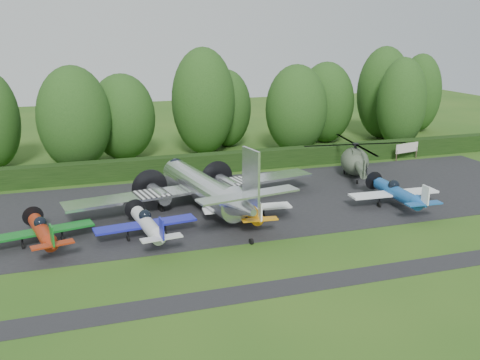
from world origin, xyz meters
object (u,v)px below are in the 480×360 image
object	(u,v)px
light_plane_blue	(397,193)
transport_plane	(203,188)
sign_board	(407,149)
helicopter	(355,159)
light_plane_red	(43,231)
light_plane_orange	(249,208)
light_plane_white	(147,224)

from	to	relation	value
light_plane_blue	transport_plane	bearing A→B (deg)	163.01
light_plane_blue	sign_board	size ratio (longest dim) A/B	2.41
helicopter	transport_plane	bearing A→B (deg)	175.03
light_plane_red	helicopter	xyz separation A→B (m)	(30.07, 9.69, 0.72)
light_plane_orange	sign_board	world-z (taller)	light_plane_orange
light_plane_red	light_plane_blue	distance (m)	28.60
transport_plane	light_plane_red	xyz separation A→B (m)	(-12.56, -4.03, -0.84)
transport_plane	sign_board	xyz separation A→B (m)	(27.02, 10.37, -0.67)
light_plane_red	light_plane_orange	distance (m)	15.39
light_plane_red	light_plane_blue	world-z (taller)	light_plane_blue
light_plane_white	helicopter	distance (m)	25.25
light_plane_blue	sign_board	world-z (taller)	light_plane_blue
helicopter	light_plane_white	bearing A→B (deg)	-177.93
light_plane_orange	helicopter	xyz separation A→B (m)	(14.69, 9.26, 0.74)
transport_plane	light_plane_white	size ratio (longest dim) A/B	2.85
light_plane_orange	sign_board	size ratio (longest dim) A/B	2.14
sign_board	light_plane_orange	bearing A→B (deg)	-137.32
light_plane_red	light_plane_white	size ratio (longest dim) A/B	0.97
light_plane_red	sign_board	distance (m)	42.11
light_plane_white	light_plane_blue	size ratio (longest dim) A/B	0.93
light_plane_red	helicopter	distance (m)	31.60
light_plane_red	sign_board	world-z (taller)	light_plane_red
light_plane_orange	light_plane_red	bearing A→B (deg)	176.72
transport_plane	helicopter	size ratio (longest dim) A/B	1.76
light_plane_white	helicopter	size ratio (longest dim) A/B	0.62
light_plane_red	light_plane_blue	size ratio (longest dim) A/B	0.90
light_plane_orange	light_plane_blue	world-z (taller)	light_plane_blue
light_plane_white	light_plane_orange	distance (m)	8.31
light_plane_white	light_plane_orange	size ratio (longest dim) A/B	1.05
light_plane_white	transport_plane	bearing A→B (deg)	49.78
helicopter	light_plane_orange	bearing A→B (deg)	-170.66
light_plane_blue	helicopter	distance (m)	9.96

